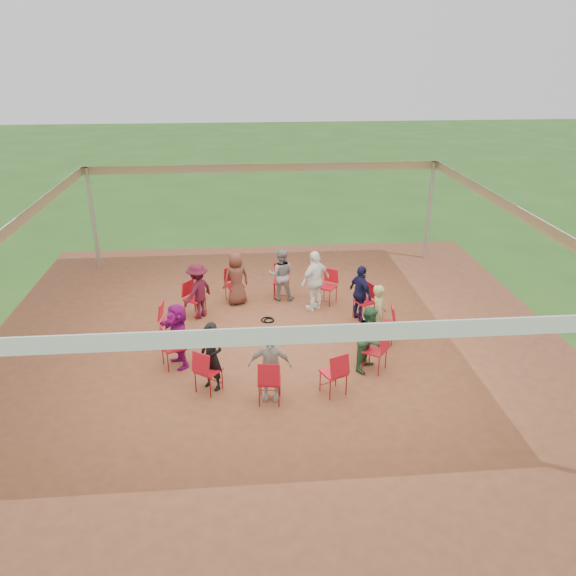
{
  "coord_description": "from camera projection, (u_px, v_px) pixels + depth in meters",
  "views": [
    {
      "loc": [
        -0.69,
        -11.16,
        6.1
      ],
      "look_at": [
        0.28,
        0.3,
        1.15
      ],
      "focal_mm": 35.0,
      "sensor_mm": 36.0,
      "label": 1
    }
  ],
  "objects": [
    {
      "name": "ground",
      "position": [
        277.0,
        340.0,
        12.68
      ],
      "size": [
        80.0,
        80.0,
        0.0
      ],
      "primitive_type": "plane",
      "color": "#2A591C",
      "rests_on": "ground"
    },
    {
      "name": "dirt_patch",
      "position": [
        277.0,
        340.0,
        12.68
      ],
      "size": [
        13.0,
        13.0,
        0.0
      ],
      "primitive_type": "plane",
      "color": "brown",
      "rests_on": "ground"
    },
    {
      "name": "tent",
      "position": [
        276.0,
        241.0,
        11.74
      ],
      "size": [
        10.33,
        10.33,
        3.0
      ],
      "color": "#B2B2B7",
      "rests_on": "ground"
    },
    {
      "name": "chair_0",
      "position": [
        383.0,
        324.0,
        12.43
      ],
      "size": [
        0.49,
        0.47,
        0.9
      ],
      "primitive_type": null,
      "rotation": [
        0.0,
        0.0,
        1.45
      ],
      "color": "red",
      "rests_on": "ground"
    },
    {
      "name": "chair_1",
      "position": [
        364.0,
        302.0,
        13.53
      ],
      "size": [
        0.57,
        0.56,
        0.9
      ],
      "primitive_type": null,
      "rotation": [
        0.0,
        0.0,
        1.97
      ],
      "color": "red",
      "rests_on": "ground"
    },
    {
      "name": "chair_2",
      "position": [
        327.0,
        287.0,
        14.35
      ],
      "size": [
        0.6,
        0.6,
        0.9
      ],
      "primitive_type": null,
      "rotation": [
        0.0,
        0.0,
        2.5
      ],
      "color": "red",
      "rests_on": "ground"
    },
    {
      "name": "chair_3",
      "position": [
        281.0,
        282.0,
        14.68
      ],
      "size": [
        0.47,
        0.49,
        0.9
      ],
      "primitive_type": null,
      "rotation": [
        0.0,
        0.0,
        3.02
      ],
      "color": "red",
      "rests_on": "ground"
    },
    {
      "name": "chair_4",
      "position": [
        235.0,
        286.0,
        14.43
      ],
      "size": [
        0.56,
        0.57,
        0.9
      ],
      "primitive_type": null,
      "rotation": [
        0.0,
        0.0,
        -2.74
      ],
      "color": "red",
      "rests_on": "ground"
    },
    {
      "name": "chair_5",
      "position": [
        195.0,
        299.0,
        13.66
      ],
      "size": [
        0.6,
        0.6,
        0.9
      ],
      "primitive_type": null,
      "rotation": [
        0.0,
        0.0,
        -2.21
      ],
      "color": "red",
      "rests_on": "ground"
    },
    {
      "name": "chair_6",
      "position": [
        171.0,
        321.0,
        12.58
      ],
      "size": [
        0.49,
        0.47,
        0.9
      ],
      "primitive_type": null,
      "rotation": [
        0.0,
        0.0,
        -1.69
      ],
      "color": "red",
      "rests_on": "ground"
    },
    {
      "name": "chair_7",
      "position": [
        173.0,
        347.0,
        11.48
      ],
      "size": [
        0.57,
        0.56,
        0.9
      ],
      "primitive_type": null,
      "rotation": [
        0.0,
        0.0,
        -1.17
      ],
      "color": "red",
      "rests_on": "ground"
    },
    {
      "name": "chair_8",
      "position": [
        208.0,
        370.0,
        10.65
      ],
      "size": [
        0.6,
        0.6,
        0.9
      ],
      "primitive_type": null,
      "rotation": [
        0.0,
        0.0,
        -0.64
      ],
      "color": "red",
      "rests_on": "ground"
    },
    {
      "name": "chair_9",
      "position": [
        270.0,
        381.0,
        10.32
      ],
      "size": [
        0.47,
        0.49,
        0.9
      ],
      "primitive_type": null,
      "rotation": [
        0.0,
        0.0,
        -0.12
      ],
      "color": "red",
      "rests_on": "ground"
    },
    {
      "name": "chair_10",
      "position": [
        333.0,
        373.0,
        10.58
      ],
      "size": [
        0.56,
        0.57,
        0.9
      ],
      "primitive_type": null,
      "rotation": [
        0.0,
        0.0,
        0.4
      ],
      "color": "red",
      "rests_on": "ground"
    },
    {
      "name": "chair_11",
      "position": [
        375.0,
        351.0,
        11.35
      ],
      "size": [
        0.6,
        0.6,
        0.9
      ],
      "primitive_type": null,
      "rotation": [
        0.0,
        0.0,
        0.93
      ],
      "color": "red",
      "rests_on": "ground"
    },
    {
      "name": "person_seated_0",
      "position": [
        379.0,
        314.0,
        12.33
      ],
      "size": [
        0.39,
        0.54,
        1.38
      ],
      "primitive_type": "imported",
      "rotation": [
        0.0,
        0.0,
        1.45
      ],
      "color": "#978F57",
      "rests_on": "ground"
    },
    {
      "name": "person_seated_1",
      "position": [
        361.0,
        293.0,
        13.38
      ],
      "size": [
        0.7,
        0.91,
        1.38
      ],
      "primitive_type": "imported",
      "rotation": [
        0.0,
        0.0,
        1.97
      ],
      "color": "#131338",
      "rests_on": "ground"
    },
    {
      "name": "person_seated_2",
      "position": [
        281.0,
        275.0,
        14.48
      ],
      "size": [
        0.71,
        0.46,
        1.38
      ],
      "primitive_type": "imported",
      "rotation": [
        0.0,
        0.0,
        3.02
      ],
      "color": "gray",
      "rests_on": "ground"
    },
    {
      "name": "person_seated_3",
      "position": [
        236.0,
        278.0,
        14.23
      ],
      "size": [
        0.77,
        0.61,
        1.38
      ],
      "primitive_type": "imported",
      "rotation": [
        0.0,
        0.0,
        -2.74
      ],
      "color": "#542B21",
      "rests_on": "ground"
    },
    {
      "name": "person_seated_4",
      "position": [
        198.0,
        291.0,
        13.5
      ],
      "size": [
        0.89,
        0.98,
        1.38
      ],
      "primitive_type": "imported",
      "rotation": [
        0.0,
        0.0,
        -2.21
      ],
      "color": "#420D1C",
      "rests_on": "ground"
    },
    {
      "name": "person_seated_5",
      "position": [
        178.0,
        335.0,
        11.43
      ],
      "size": [
        0.94,
        1.36,
        1.38
      ],
      "primitive_type": "imported",
      "rotation": [
        0.0,
        0.0,
        -1.17
      ],
      "color": "#820D6C",
      "rests_on": "ground"
    },
    {
      "name": "person_seated_6",
      "position": [
        212.0,
        356.0,
        10.65
      ],
      "size": [
        0.6,
        0.57,
        1.38
      ],
      "primitive_type": "imported",
      "rotation": [
        0.0,
        0.0,
        -0.64
      ],
      "color": "black",
      "rests_on": "ground"
    },
    {
      "name": "person_seated_7",
      "position": [
        270.0,
        366.0,
        10.33
      ],
      "size": [
        0.85,
        0.51,
        1.38
      ],
      "primitive_type": "imported",
      "rotation": [
        0.0,
        0.0,
        -0.12
      ],
      "color": "#ADA59A",
      "rests_on": "ground"
    },
    {
      "name": "person_seated_8",
      "position": [
        370.0,
        338.0,
        11.31
      ],
      "size": [
        0.71,
        0.77,
        1.38
      ],
      "primitive_type": "imported",
      "rotation": [
        0.0,
        0.0,
        0.93
      ],
      "color": "#285232",
      "rests_on": "ground"
    },
    {
      "name": "standing_person",
      "position": [
        315.0,
        281.0,
        13.87
      ],
      "size": [
        1.01,
        0.91,
        1.55
      ],
      "primitive_type": "imported",
      "rotation": [
        0.0,
        0.0,
        3.77
      ],
      "color": "white",
      "rests_on": "ground"
    },
    {
      "name": "cable_coil",
      "position": [
        268.0,
        320.0,
        13.57
      ],
      "size": [
        0.39,
        0.39,
        0.03
      ],
      "rotation": [
        0.0,
        0.0,
        -0.25
      ],
      "color": "black",
      "rests_on": "ground"
    },
    {
      "name": "laptop",
      "position": [
        371.0,
        316.0,
        12.35
      ],
      "size": [
        0.31,
        0.37,
        0.24
      ],
      "rotation": [
        0.0,
        0.0,
        1.45
      ],
      "color": "#B7B7BC",
      "rests_on": "ground"
    }
  ]
}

